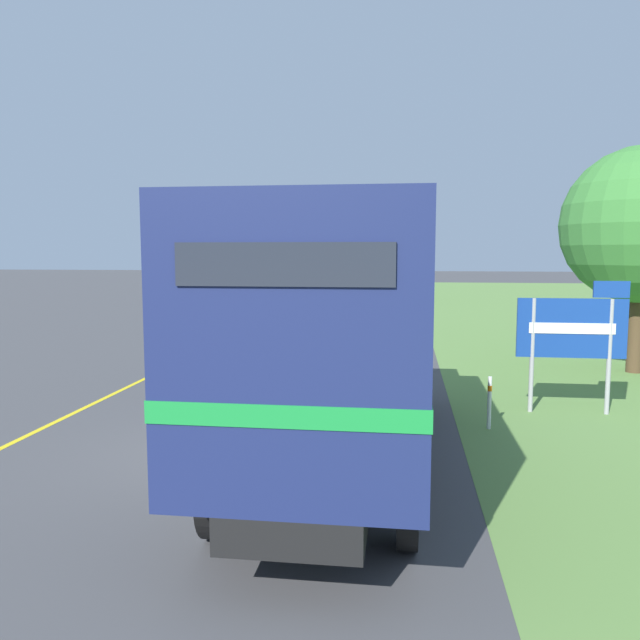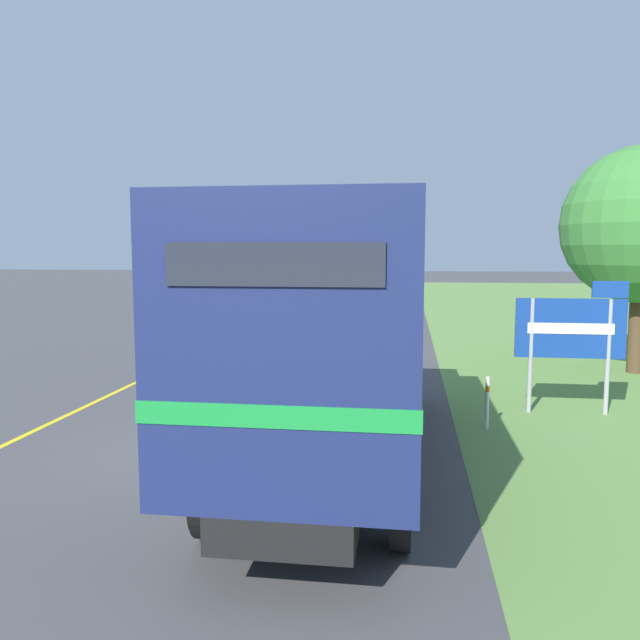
{
  "view_description": "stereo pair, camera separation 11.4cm",
  "coord_description": "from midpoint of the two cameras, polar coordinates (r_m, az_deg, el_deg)",
  "views": [
    {
      "loc": [
        2.72,
        -9.27,
        3.14
      ],
      "look_at": [
        0.3,
        8.54,
        1.2
      ],
      "focal_mm": 35.0,
      "sensor_mm": 36.0,
      "label": 1
    },
    {
      "loc": [
        2.83,
        -9.26,
        3.14
      ],
      "look_at": [
        0.3,
        8.54,
        1.2
      ],
      "focal_mm": 35.0,
      "sensor_mm": 36.0,
      "label": 2
    }
  ],
  "objects": [
    {
      "name": "highway_sign",
      "position": [
        13.04,
        21.96,
        -0.94
      ],
      "size": [
        2.06,
        0.09,
        2.6
      ],
      "color": "#9E9EA3",
      "rests_on": "ground"
    },
    {
      "name": "ground_plane",
      "position": [
        10.17,
        -8.69,
        -11.9
      ],
      "size": [
        200.0,
        200.0,
        0.0
      ],
      "primitive_type": "plane",
      "color": "#444447"
    },
    {
      "name": "edge_line_yellow",
      "position": [
        32.12,
        -3.94,
        0.54
      ],
      "size": [
        0.12,
        72.61,
        0.01
      ],
      "primitive_type": "cube",
      "color": "yellow",
      "rests_on": "ground"
    },
    {
      "name": "lead_car_white",
      "position": [
        26.75,
        -1.76,
        1.61
      ],
      "size": [
        1.8,
        4.13,
        2.05
      ],
      "color": "black",
      "rests_on": "ground"
    },
    {
      "name": "centre_dash_mid_b",
      "position": [
        23.17,
        0.78,
        -1.62
      ],
      "size": [
        0.12,
        2.6,
        0.01
      ],
      "primitive_type": "cube",
      "color": "white",
      "rests_on": "ground"
    },
    {
      "name": "centre_dash_farthest",
      "position": [
        36.23,
        3.31,
        1.18
      ],
      "size": [
        0.12,
        2.6,
        0.01
      ],
      "primitive_type": "cube",
      "color": "white",
      "rests_on": "ground"
    },
    {
      "name": "delineator_post",
      "position": [
        11.59,
        14.96,
        -7.19
      ],
      "size": [
        0.08,
        0.08,
        0.95
      ],
      "color": "white",
      "rests_on": "ground"
    },
    {
      "name": "centre_dash_mid_a",
      "position": [
        16.72,
        -1.97,
        -4.66
      ],
      "size": [
        0.12,
        2.6,
        0.01
      ],
      "primitive_type": "cube",
      "color": "white",
      "rests_on": "ground"
    },
    {
      "name": "centre_dash_far",
      "position": [
        29.68,
        2.32,
        0.09
      ],
      "size": [
        0.12,
        2.6,
        0.01
      ],
      "primitive_type": "cube",
      "color": "white",
      "rests_on": "ground"
    },
    {
      "name": "grass_shoulder",
      "position": [
        33.3,
        26.84,
        0.09
      ],
      "size": [
        20.0,
        72.61,
        0.01
      ],
      "primitive_type": "cube",
      "color": "#608942",
      "rests_on": "ground"
    },
    {
      "name": "lead_car_blue_ahead",
      "position": [
        57.8,
        2.92,
        4.05
      ],
      "size": [
        1.8,
        4.42,
        2.04
      ],
      "color": "black",
      "rests_on": "ground"
    },
    {
      "name": "centre_dash_near",
      "position": [
        10.46,
        -8.18,
        -11.35
      ],
      "size": [
        0.12,
        2.6,
        0.01
      ],
      "primitive_type": "cube",
      "color": "white",
      "rests_on": "ground"
    },
    {
      "name": "horse_trailer_truck",
      "position": [
        9.08,
        1.13,
        -0.77
      ],
      "size": [
        2.45,
        8.61,
        3.68
      ],
      "color": "black",
      "rests_on": "ground"
    },
    {
      "name": "lead_car_silver_ahead",
      "position": [
        41.39,
        6.38,
        3.09
      ],
      "size": [
        1.8,
        4.54,
        1.87
      ],
      "color": "black",
      "rests_on": "ground"
    }
  ]
}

